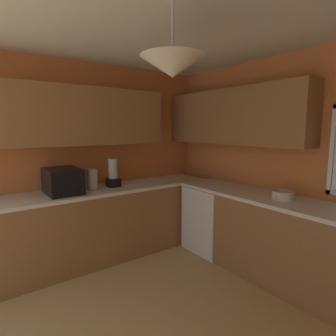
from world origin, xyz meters
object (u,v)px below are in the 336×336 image
(microwave, at_px, (63,181))
(bowl, at_px, (283,195))
(dishwasher, at_px, (213,218))
(blender_appliance, at_px, (113,174))
(kettle, at_px, (92,179))

(microwave, relative_size, bowl, 2.09)
(bowl, bearing_deg, microwave, -132.47)
(dishwasher, relative_size, blender_appliance, 2.41)
(dishwasher, distance_m, blender_appliance, 1.47)
(dishwasher, distance_m, microwave, 1.99)
(microwave, xyz_separation_m, kettle, (0.02, 0.35, -0.02))
(microwave, bearing_deg, bowl, 47.53)
(kettle, xyz_separation_m, bowl, (1.63, 1.46, -0.08))
(dishwasher, bearing_deg, microwave, -110.40)
(dishwasher, xyz_separation_m, blender_appliance, (-0.66, -1.14, 0.64))
(microwave, distance_m, bowl, 2.45)
(dishwasher, xyz_separation_m, bowl, (0.99, 0.03, 0.52))
(microwave, distance_m, blender_appliance, 0.63)
(kettle, bearing_deg, bowl, 41.80)
(microwave, bearing_deg, blender_appliance, 90.00)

